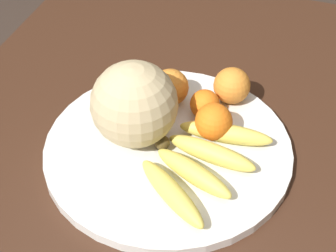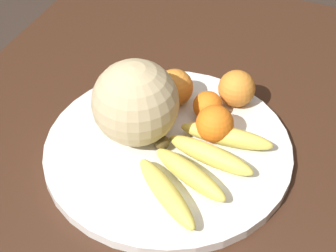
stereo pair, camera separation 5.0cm
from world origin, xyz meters
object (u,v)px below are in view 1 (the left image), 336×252
orange_front_right (170,87)px  orange_mid_center (205,104)px  kitchen_table (160,217)px  melon (134,104)px  orange_front_left (140,85)px  orange_back_left (214,122)px  fruit_bowl (168,149)px  orange_back_right (232,86)px  banana_bunch (201,162)px

orange_front_right → orange_mid_center: size_ratio=1.28×
kitchen_table → melon: (0.08, 0.08, 0.19)m
orange_front_left → orange_back_left: (-0.07, -0.17, 0.01)m
fruit_bowl → orange_back_right: orange_back_right is taller
kitchen_table → melon: 0.22m
fruit_bowl → kitchen_table: bearing=-172.4°
orange_mid_center → banana_bunch: bearing=-166.6°
orange_front_right → orange_mid_center: orange_front_right is taller
melon → banana_bunch: size_ratio=0.61×
banana_bunch → orange_back_right: orange_back_right is taller
kitchen_table → orange_back_right: 0.29m
fruit_bowl → melon: size_ratio=2.89×
kitchen_table → orange_front_right: bearing=13.3°
fruit_bowl → orange_front_right: size_ratio=6.23×
orange_front_right → orange_mid_center: bearing=-103.5°
orange_back_left → orange_back_right: orange_back_right is taller
melon → kitchen_table: bearing=-137.4°
melon → orange_front_right: melon is taller
kitchen_table → orange_front_right: (0.20, 0.05, 0.15)m
banana_bunch → orange_mid_center: (0.14, 0.03, 0.01)m
melon → orange_back_left: size_ratio=2.26×
orange_front_left → orange_back_right: (0.05, -0.18, 0.01)m
kitchen_table → orange_front_left: (0.20, 0.11, 0.14)m
kitchen_table → banana_bunch: size_ratio=5.57×
melon → orange_front_left: size_ratio=2.83×
orange_back_left → orange_back_right: 0.11m
orange_back_left → kitchen_table: bearing=155.2°
banana_bunch → orange_front_left: size_ratio=4.63×
orange_back_left → orange_back_right: bearing=-3.2°
melon → banana_bunch: melon is taller
kitchen_table → orange_back_right: bearing=-15.3°
kitchen_table → melon: bearing=42.6°
orange_front_right → orange_back_right: size_ratio=1.00×
orange_mid_center → melon: bearing=133.0°
fruit_bowl → banana_bunch: size_ratio=1.77×
fruit_bowl → orange_mid_center: 0.12m
fruit_bowl → orange_mid_center: size_ratio=7.95×
banana_bunch → orange_front_left: 0.23m
orange_front_left → orange_mid_center: 0.14m
banana_bunch → orange_front_left: (0.16, 0.17, 0.01)m
melon → orange_front_left: (0.11, 0.03, -0.05)m
melon → orange_back_left: melon is taller
orange_back_left → orange_back_right: size_ratio=0.96×
orange_front_right → orange_back_left: bearing=-122.3°
kitchen_table → orange_mid_center: 0.23m
kitchen_table → orange_back_left: (0.13, -0.06, 0.15)m
orange_front_right → orange_back_left: (-0.07, -0.11, -0.00)m
melon → banana_bunch: bearing=-106.9°
fruit_bowl → orange_back_right: bearing=-24.9°
orange_front_right → orange_back_right: (0.04, -0.11, -0.00)m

